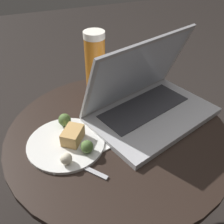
{
  "coord_description": "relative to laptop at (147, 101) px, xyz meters",
  "views": [
    {
      "loc": [
        -0.23,
        -0.54,
        1.0
      ],
      "look_at": [
        -0.02,
        0.01,
        0.55
      ],
      "focal_mm": 42.0,
      "sensor_mm": 36.0,
      "label": 1
    }
  ],
  "objects": [
    {
      "name": "laptop",
      "position": [
        0.0,
        0.0,
        0.0
      ],
      "size": [
        0.44,
        0.36,
        0.25
      ],
      "color": "#B2B2B7",
      "rests_on": "table"
    },
    {
      "name": "fork",
      "position": [
        -0.28,
        -0.11,
        -0.05
      ],
      "size": [
        0.14,
        0.16,
        0.01
      ],
      "color": "#B2B2B7",
      "rests_on": "table"
    },
    {
      "name": "snack_plate",
      "position": [
        -0.27,
        -0.05,
        -0.04
      ],
      "size": [
        0.22,
        0.22,
        0.05
      ],
      "color": "silver",
      "rests_on": "table"
    },
    {
      "name": "table",
      "position": [
        -0.12,
        -0.05,
        -0.2
      ],
      "size": [
        0.66,
        0.66,
        0.48
      ],
      "color": "black",
      "rests_on": "ground_plane"
    },
    {
      "name": "ground_plane",
      "position": [
        -0.12,
        -0.05,
        -0.54
      ],
      "size": [
        6.0,
        6.0,
        0.0
      ],
      "primitive_type": "plane",
      "color": "black"
    },
    {
      "name": "beer_glass",
      "position": [
        -0.13,
        0.12,
        0.07
      ],
      "size": [
        0.06,
        0.06,
        0.25
      ],
      "color": "#C6701E",
      "rests_on": "table"
    },
    {
      "name": "napkin",
      "position": [
        -0.25,
        -0.05,
        -0.05
      ],
      "size": [
        0.23,
        0.18,
        0.0
      ],
      "color": "white",
      "rests_on": "table"
    }
  ]
}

